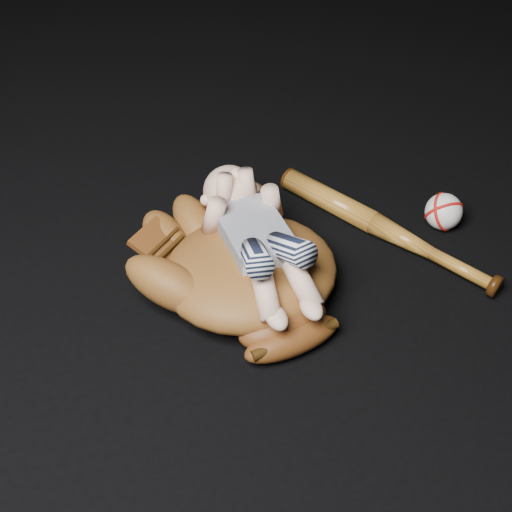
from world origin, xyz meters
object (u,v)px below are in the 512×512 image
Objects in this scene: newborn_baby at (261,238)px; baseball at (444,212)px; baseball_bat at (385,229)px; baseball_glove at (250,265)px.

baseball is (0.41, -0.04, -0.09)m from newborn_baby.
baseball_bat is 6.71× the size of baseball.
baseball_glove is at bearing 173.83° from baseball.
baseball is (0.43, -0.05, -0.03)m from baseball_glove.
baseball_glove is 5.99× the size of baseball.
baseball_glove is 0.31m from baseball_bat.
baseball_bat is at bearing 164.73° from baseball.
baseball_glove reaches higher than baseball.
baseball_glove is 0.43m from baseball.
baseball is (0.12, -0.03, 0.01)m from baseball_bat.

